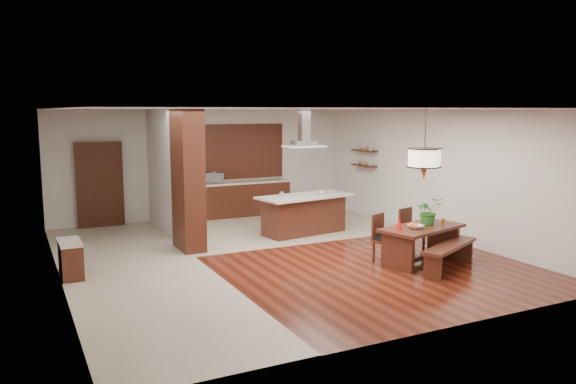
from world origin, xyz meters
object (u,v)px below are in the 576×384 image
dining_bench (449,257)px  fruit_bowl (416,227)px  island_cup (322,193)px  microwave (214,178)px  dining_chair_left (386,238)px  dining_table (422,236)px  hallway_console (71,259)px  pendant_lantern (425,145)px  kitchen_island (304,214)px  range_hood (304,128)px  dining_chair_right (412,232)px  foliage_plant (429,211)px

dining_bench → fruit_bowl: bearing=128.6°
fruit_bowl → island_cup: 3.22m
island_cup → microwave: microwave is taller
dining_bench → dining_chair_left: dining_chair_left is taller
dining_table → microwave: size_ratio=3.82×
dining_table → dining_bench: size_ratio=1.11×
island_cup → microwave: (-1.64, 2.92, 0.12)m
hallway_console → dining_bench: 6.71m
microwave → pendant_lantern: bearing=-60.3°
dining_chair_left → kitchen_island: bearing=72.3°
dining_table → pendant_lantern: bearing=90.0°
dining_table → kitchen_island: (-0.80, 3.23, -0.05)m
hallway_console → pendant_lantern: size_ratio=0.67×
pendant_lantern → range_hood: same height
pendant_lantern → island_cup: 3.39m
dining_chair_left → pendant_lantern: pendant_lantern is taller
hallway_console → range_hood: size_ratio=0.98×
dining_chair_right → pendant_lantern: (-0.27, -0.61, 1.79)m
foliage_plant → pendant_lantern: bearing=-160.4°
dining_chair_left → foliage_plant: bearing=-45.2°
fruit_bowl → kitchen_island: size_ratio=0.12×
hallway_console → dining_table: size_ratio=0.47×
foliage_plant → kitchen_island: (-1.01, 3.15, -0.50)m
hallway_console → microwave: 5.73m
dining_chair_left → range_hood: size_ratio=1.01×
pendant_lantern → microwave: size_ratio=2.70×
kitchen_island → island_cup: (0.40, -0.12, 0.49)m
kitchen_island → range_hood: range_hood is taller
dining_chair_right → island_cup: (-0.67, 2.50, 0.50)m
dining_table → pendant_lantern: 1.73m
dining_bench → kitchen_island: (-0.96, 3.82, 0.24)m
dining_chair_left → dining_chair_right: bearing=-7.5°
dining_table → pendant_lantern: (0.00, 0.00, 1.73)m
range_hood → dining_chair_right: bearing=-67.9°
hallway_console → kitchen_island: (5.24, 1.23, 0.16)m
dining_table → range_hood: bearing=103.8°
dining_bench → kitchen_island: kitchen_island is taller
dining_table → microwave: microwave is taller
range_hood → microwave: 3.35m
foliage_plant → range_hood: 3.64m
range_hood → hallway_console: bearing=-166.7°
fruit_bowl → kitchen_island: bearing=99.6°
dining_table → dining_chair_right: dining_chair_right is taller
kitchen_island → microwave: (-1.24, 2.80, 0.61)m
foliage_plant → range_hood: range_hood is taller
island_cup → foliage_plant: bearing=-78.7°
dining_chair_right → fruit_bowl: dining_chair_right is taller
pendant_lantern → foliage_plant: size_ratio=2.47×
dining_table → range_hood: range_hood is taller
island_cup → hallway_console: bearing=-168.8°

